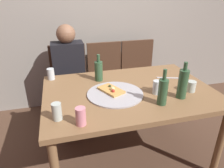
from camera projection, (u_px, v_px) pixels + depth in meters
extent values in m
plane|color=#513828|center=(127.00, 154.00, 2.08)|extent=(8.00, 8.00, 0.00)
cube|color=gray|center=(98.00, 7.00, 2.63)|extent=(6.00, 0.10, 2.60)
cube|color=olive|center=(129.00, 92.00, 1.78)|extent=(1.44, 0.99, 0.04)
cylinder|color=olive|center=(220.00, 144.00, 1.71)|extent=(0.06, 0.06, 0.68)
cylinder|color=olive|center=(55.00, 112.00, 2.16)|extent=(0.06, 0.06, 0.68)
cylinder|color=olive|center=(168.00, 96.00, 2.47)|extent=(0.06, 0.06, 0.68)
cylinder|color=#ADADB2|center=(115.00, 94.00, 1.69)|extent=(0.46, 0.46, 0.01)
cube|color=tan|center=(111.00, 90.00, 1.72)|extent=(0.21, 0.25, 0.02)
sphere|color=#EAD184|center=(113.00, 89.00, 1.70)|extent=(0.04, 0.04, 0.04)
sphere|color=#2D381E|center=(110.00, 86.00, 1.75)|extent=(0.02, 0.02, 0.02)
sphere|color=#B22D23|center=(113.00, 91.00, 1.67)|extent=(0.03, 0.03, 0.03)
cylinder|color=#2D5133|center=(99.00, 71.00, 1.92)|extent=(0.07, 0.07, 0.18)
cylinder|color=#2D5133|center=(98.00, 58.00, 1.86)|extent=(0.03, 0.03, 0.07)
cylinder|color=#2D5133|center=(163.00, 92.00, 1.51)|extent=(0.07, 0.07, 0.20)
cylinder|color=#2D5133|center=(165.00, 75.00, 1.45)|extent=(0.03, 0.03, 0.08)
cylinder|color=#2D5133|center=(183.00, 84.00, 1.60)|extent=(0.08, 0.08, 0.23)
cylinder|color=#2D5133|center=(186.00, 66.00, 1.54)|extent=(0.03, 0.03, 0.06)
cylinder|color=silver|center=(157.00, 87.00, 1.68)|extent=(0.06, 0.06, 0.12)
cylinder|color=silver|center=(51.00, 74.00, 1.95)|extent=(0.07, 0.07, 0.11)
cylinder|color=#B7C6BC|center=(191.00, 86.00, 1.73)|extent=(0.08, 0.08, 0.09)
cylinder|color=#B7C6BC|center=(57.00, 112.00, 1.35)|extent=(0.06, 0.06, 0.12)
cylinder|color=pink|center=(81.00, 116.00, 1.29)|extent=(0.07, 0.07, 0.12)
cube|color=#B7B7BC|center=(168.00, 78.00, 2.00)|extent=(0.21, 0.09, 0.01)
cube|color=#472D1E|center=(71.00, 85.00, 2.50)|extent=(0.44, 0.44, 0.05)
cube|color=#472D1E|center=(68.00, 62.00, 2.58)|extent=(0.44, 0.04, 0.45)
cylinder|color=#472D1E|center=(90.00, 108.00, 2.47)|extent=(0.04, 0.04, 0.42)
cylinder|color=#472D1E|center=(57.00, 112.00, 2.38)|extent=(0.04, 0.04, 0.42)
cylinder|color=#472D1E|center=(85.00, 94.00, 2.81)|extent=(0.04, 0.04, 0.42)
cylinder|color=#472D1E|center=(56.00, 97.00, 2.72)|extent=(0.04, 0.04, 0.42)
cube|color=#472D1E|center=(108.00, 81.00, 2.61)|extent=(0.44, 0.44, 0.05)
cube|color=#472D1E|center=(104.00, 59.00, 2.69)|extent=(0.44, 0.04, 0.45)
cylinder|color=#472D1E|center=(127.00, 103.00, 2.58)|extent=(0.04, 0.04, 0.42)
cylinder|color=#472D1E|center=(97.00, 107.00, 2.49)|extent=(0.04, 0.04, 0.42)
cylinder|color=#472D1E|center=(118.00, 90.00, 2.92)|extent=(0.04, 0.04, 0.42)
cylinder|color=#472D1E|center=(92.00, 93.00, 2.83)|extent=(0.04, 0.04, 0.42)
cube|color=#472D1E|center=(142.00, 78.00, 2.71)|extent=(0.44, 0.44, 0.05)
cube|color=#472D1E|center=(137.00, 57.00, 2.79)|extent=(0.44, 0.04, 0.45)
cylinder|color=#472D1E|center=(159.00, 98.00, 2.69)|extent=(0.04, 0.04, 0.42)
cylinder|color=#472D1E|center=(132.00, 102.00, 2.60)|extent=(0.04, 0.04, 0.42)
cylinder|color=#472D1E|center=(148.00, 86.00, 3.02)|extent=(0.04, 0.04, 0.42)
cylinder|color=#472D1E|center=(123.00, 89.00, 2.93)|extent=(0.04, 0.04, 0.42)
cube|color=black|center=(69.00, 64.00, 2.40)|extent=(0.36, 0.22, 0.52)
sphere|color=brown|center=(66.00, 34.00, 2.25)|extent=(0.21, 0.21, 0.21)
cylinder|color=black|center=(79.00, 91.00, 2.36)|extent=(0.12, 0.40, 0.12)
cylinder|color=black|center=(65.00, 93.00, 2.32)|extent=(0.12, 0.40, 0.12)
cylinder|color=black|center=(83.00, 117.00, 2.28)|extent=(0.11, 0.11, 0.45)
cylinder|color=black|center=(68.00, 119.00, 2.24)|extent=(0.11, 0.11, 0.45)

